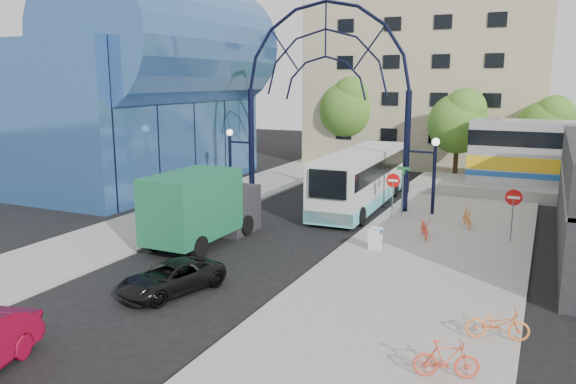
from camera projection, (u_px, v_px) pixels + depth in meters
The scene contains 20 objects.
ground at pixel (194, 276), 22.08m from camera, with size 120.00×120.00×0.00m, color black.
sidewalk_east at pixel (419, 272), 22.31m from camera, with size 8.00×56.00×0.12m, color gray.
plaza_west at pixel (156, 222), 30.08m from camera, with size 5.00×50.00×0.12m, color gray.
gateway_arch at pixel (325, 63), 32.83m from camera, with size 13.64×0.44×12.10m.
stop_sign at pixel (393, 185), 30.36m from camera, with size 0.80×0.07×2.50m.
do_not_enter_sign at pixel (513, 203), 26.02m from camera, with size 0.76×0.07×2.48m.
street_name_sign at pixel (403, 181), 30.70m from camera, with size 0.70×0.70×2.80m.
sandwich_board at pixel (375, 236), 24.92m from camera, with size 0.55×0.61×0.99m.
transit_hall at pixel (132, 92), 40.41m from camera, with size 16.50×18.00×14.50m.
apartment_block at pixel (429, 86), 50.94m from camera, with size 20.00×12.10×14.00m.
tree_north_a at pixel (460, 120), 41.67m from camera, with size 4.48×4.48×7.00m.
tree_north_b at pixel (349, 106), 49.23m from camera, with size 5.12×5.12×8.00m.
tree_north_c at pixel (548, 125), 41.03m from camera, with size 4.16×4.16×6.50m.
city_bus at pixel (361, 178), 33.83m from camera, with size 3.21×12.32×3.36m.
green_truck at pixel (204, 207), 26.29m from camera, with size 2.71×6.86×3.45m.
black_suv at pixel (171, 278), 20.25m from camera, with size 1.86×4.04×1.12m, color black.
bike_near_a at pixel (425, 227), 27.04m from camera, with size 0.63×1.80×0.94m, color #FF4533.
bike_near_b at pixel (467, 217), 28.86m from camera, with size 0.48×1.72×1.03m, color orange.
bike_far_a at pixel (498, 324), 16.35m from camera, with size 0.63×1.80×0.95m, color orange.
bike_far_b at pixel (446, 359), 14.23m from camera, with size 0.47×1.68×1.01m, color #DA462B.
Camera 1 is at (12.23, -17.45, 7.60)m, focal length 35.00 mm.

